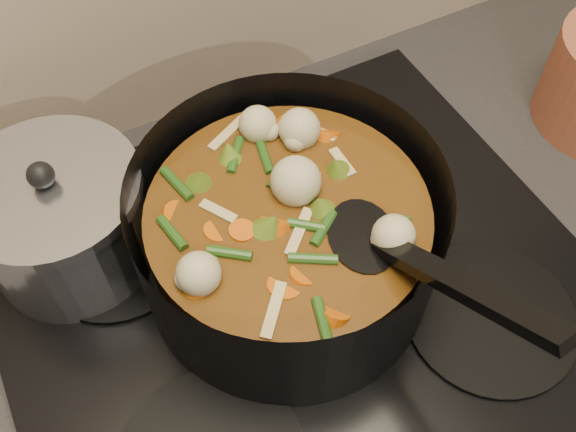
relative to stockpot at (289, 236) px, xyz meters
name	(u,v)px	position (x,y,z in m)	size (l,w,h in m)	color
counter	(294,421)	(0.00, -0.02, -0.54)	(2.64, 0.64, 0.91)	brown
stovetop	(297,288)	(0.00, -0.02, -0.08)	(0.62, 0.54, 0.03)	black
stockpot	(289,236)	(0.00, 0.00, 0.00)	(0.32, 0.41, 0.22)	black
saucepan	(63,220)	(-0.20, 0.13, -0.01)	(0.18, 0.18, 0.15)	silver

